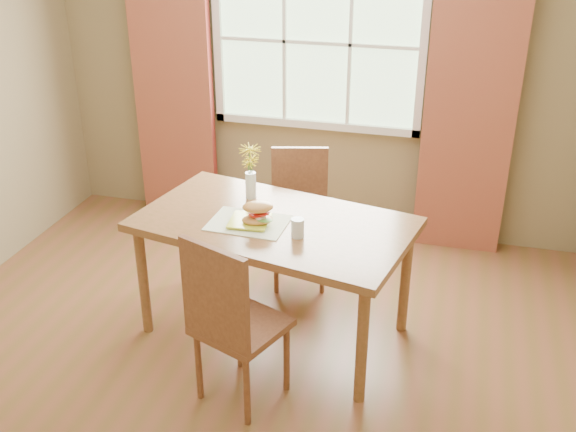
% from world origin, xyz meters
% --- Properties ---
extents(room, '(4.24, 3.84, 2.74)m').
position_xyz_m(room, '(0.00, 0.00, 1.35)').
color(room, brown).
rests_on(room, ground).
extents(window, '(1.62, 0.06, 1.32)m').
position_xyz_m(window, '(0.00, 1.87, 1.50)').
color(window, '#AFD7A2').
rests_on(window, room).
extents(curtain_left, '(0.65, 0.08, 2.20)m').
position_xyz_m(curtain_left, '(-1.15, 1.78, 1.10)').
color(curtain_left, maroon).
rests_on(curtain_left, room).
extents(curtain_right, '(0.65, 0.08, 2.20)m').
position_xyz_m(curtain_right, '(1.15, 1.78, 1.10)').
color(curtain_right, maroon).
rests_on(curtain_right, room).
extents(dining_table, '(1.74, 1.20, 0.78)m').
position_xyz_m(dining_table, '(0.10, 0.34, 0.70)').
color(dining_table, brown).
rests_on(dining_table, room).
extents(chair_near, '(0.55, 0.55, 1.01)m').
position_xyz_m(chair_near, '(0.07, -0.37, 0.55)').
color(chair_near, brown).
rests_on(chair_near, room).
extents(chair_far, '(0.48, 0.48, 0.94)m').
position_xyz_m(chair_far, '(0.08, 1.04, 0.52)').
color(chair_far, brown).
rests_on(chair_far, room).
extents(placemat, '(0.46, 0.35, 0.01)m').
position_xyz_m(placemat, '(-0.03, 0.26, 0.78)').
color(placemat, '#E9F0CB').
rests_on(placemat, dining_table).
extents(plate, '(0.25, 0.25, 0.01)m').
position_xyz_m(plate, '(-0.02, 0.26, 0.79)').
color(plate, '#C4D034').
rests_on(plate, placemat).
extents(croissant_sandwich, '(0.21, 0.18, 0.14)m').
position_xyz_m(croissant_sandwich, '(0.04, 0.24, 0.86)').
color(croissant_sandwich, gold).
rests_on(croissant_sandwich, plate).
extents(water_glass, '(0.07, 0.07, 0.11)m').
position_xyz_m(water_glass, '(0.29, 0.18, 0.83)').
color(water_glass, silver).
rests_on(water_glass, dining_table).
extents(flower_vase, '(0.14, 0.14, 0.35)m').
position_xyz_m(flower_vase, '(-0.13, 0.61, 0.99)').
color(flower_vase, silver).
rests_on(flower_vase, dining_table).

